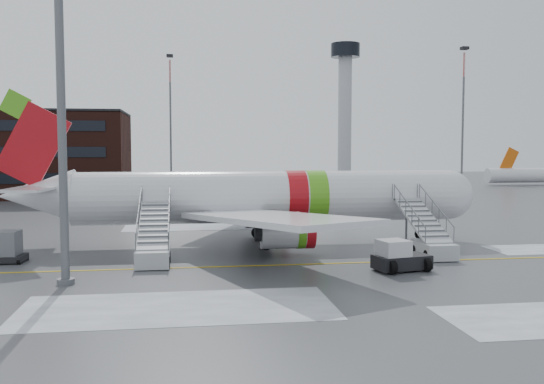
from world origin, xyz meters
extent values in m
plane|color=#494C4F|center=(0.00, 0.00, 0.00)|extent=(260.00, 260.00, 0.00)
cylinder|color=silver|center=(0.48, 7.23, 3.50)|extent=(28.00, 3.80, 3.80)
sphere|color=silver|center=(14.48, 7.23, 3.50)|extent=(3.80, 3.80, 3.80)
cube|color=black|center=(15.52, 7.23, 4.00)|extent=(1.09, 1.60, 0.97)
cone|color=silver|center=(-15.92, 7.23, 3.75)|extent=(5.20, 3.72, 3.72)
cube|color=#AC0D15|center=(-16.02, 7.23, 7.30)|extent=(5.27, 0.30, 6.09)
cube|color=#54AC1B|center=(-17.12, 7.23, 10.10)|extent=(2.16, 0.26, 2.16)
cube|color=silver|center=(-15.72, 9.83, 4.40)|extent=(3.07, 4.85, 0.18)
cube|color=silver|center=(-15.72, 4.63, 4.40)|extent=(3.07, 4.85, 0.18)
cube|color=silver|center=(-0.52, 15.73, 2.90)|extent=(10.72, 15.97, 1.13)
cube|color=silver|center=(-0.52, -1.27, 2.90)|extent=(10.72, 15.97, 1.13)
cylinder|color=silver|center=(0.98, 12.43, 1.55)|extent=(3.40, 2.10, 2.10)
cylinder|color=silver|center=(0.98, 2.03, 1.55)|extent=(3.40, 2.10, 2.10)
cylinder|color=#595B60|center=(12.48, 7.23, 0.90)|extent=(0.20, 0.20, 1.80)
cylinder|color=black|center=(12.48, 7.23, 0.45)|extent=(0.90, 0.56, 0.90)
cylinder|color=black|center=(-0.02, 9.63, 0.45)|extent=(0.90, 0.56, 0.90)
cylinder|color=black|center=(-0.02, 4.83, 0.45)|extent=(0.90, 0.56, 0.90)
cube|color=#AEB1B6|center=(10.32, -0.07, 0.55)|extent=(2.00, 3.20, 1.00)
cube|color=#AEB1B6|center=(10.32, 2.03, 2.23)|extent=(1.90, 5.87, 2.52)
cube|color=#AEB1B6|center=(10.32, 5.33, 3.40)|extent=(1.90, 1.40, 0.15)
cylinder|color=#595B60|center=(10.32, 4.93, 1.70)|extent=(0.16, 0.16, 3.40)
cylinder|color=black|center=(9.42, -1.07, 0.35)|extent=(0.25, 0.70, 0.70)
cylinder|color=black|center=(11.22, 0.93, 0.35)|extent=(0.25, 0.70, 0.70)
cube|color=#ABAFB3|center=(-7.58, -0.07, 0.55)|extent=(2.00, 3.20, 1.00)
cube|color=#ABAFB3|center=(-7.58, 2.03, 2.23)|extent=(1.90, 5.87, 2.52)
cube|color=#ABAFB3|center=(-7.58, 5.33, 3.40)|extent=(1.90, 1.40, 0.15)
cylinder|color=#595B60|center=(-7.58, 4.93, 1.70)|extent=(0.16, 0.16, 3.40)
cylinder|color=black|center=(-8.48, -1.07, 0.35)|extent=(0.25, 0.70, 0.70)
cylinder|color=black|center=(-6.68, 0.93, 0.35)|extent=(0.25, 0.70, 0.70)
cube|color=black|center=(6.81, -3.58, 0.51)|extent=(3.46, 2.31, 0.80)
cube|color=silver|center=(6.25, -3.70, 1.31)|extent=(1.88, 1.88, 1.02)
cube|color=black|center=(6.25, -3.70, 1.70)|extent=(1.63, 1.72, 0.17)
cylinder|color=black|center=(5.85, -4.59, 0.40)|extent=(0.49, 0.85, 0.80)
cylinder|color=black|center=(8.08, -4.13, 0.40)|extent=(0.49, 0.85, 0.80)
cylinder|color=black|center=(5.53, -3.03, 0.40)|extent=(0.49, 0.85, 0.80)
cylinder|color=black|center=(7.76, -2.57, 0.40)|extent=(0.49, 0.85, 0.80)
cube|color=black|center=(-16.75, 2.33, 0.27)|extent=(2.50, 1.88, 0.38)
cube|color=slate|center=(-16.75, 2.33, 1.15)|extent=(1.84, 1.74, 1.64)
cylinder|color=black|center=(-15.66, 3.10, 0.16)|extent=(0.22, 0.34, 0.33)
cylinder|color=#595B60|center=(-11.85, -4.47, 9.79)|extent=(0.44, 0.44, 19.57)
cylinder|color=#595B60|center=(-11.85, -4.47, 0.15)|extent=(0.90, 0.90, 0.30)
cylinder|color=#B2B5BA|center=(30.00, 95.00, 14.00)|extent=(3.00, 3.00, 28.00)
cylinder|color=black|center=(30.00, 95.00, 28.50)|extent=(6.40, 6.40, 3.00)
cylinder|color=#595B60|center=(42.00, 62.00, 9.60)|extent=(0.36, 0.36, 19.20)
cylinder|color=#CC7272|center=(42.00, 62.00, 21.12)|extent=(0.32, 0.32, 4.32)
cube|color=black|center=(42.00, 62.00, 24.00)|extent=(1.20, 1.20, 0.50)
cylinder|color=#595B60|center=(-8.00, 78.00, 9.60)|extent=(0.36, 0.36, 19.20)
cylinder|color=#CC7272|center=(-8.00, 78.00, 21.12)|extent=(0.32, 0.32, 4.32)
cube|color=black|center=(-8.00, 78.00, 24.00)|extent=(1.20, 1.20, 0.50)
camera|label=1|loc=(-5.69, -36.90, 7.16)|focal=40.00mm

